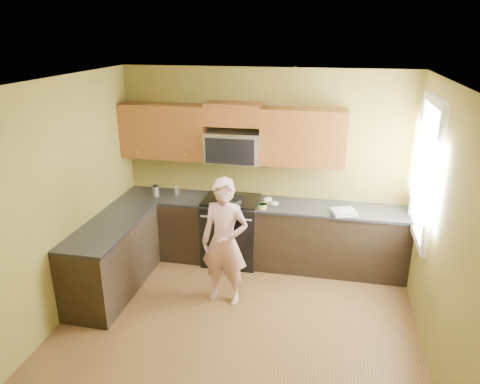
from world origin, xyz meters
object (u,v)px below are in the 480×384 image
(frying_pan, at_px, (232,202))
(travel_mug, at_px, (156,196))
(woman, at_px, (225,242))
(stove, at_px, (232,230))
(microwave, at_px, (233,162))
(butter_tub, at_px, (262,208))

(frying_pan, bearing_deg, travel_mug, 178.78)
(woman, bearing_deg, stove, 104.32)
(microwave, bearing_deg, travel_mug, -171.17)
(woman, distance_m, butter_tub, 0.89)
(stove, xyz_separation_m, microwave, (0.00, 0.12, 0.97))
(butter_tub, bearing_deg, frying_pan, 172.52)
(stove, xyz_separation_m, butter_tub, (0.47, -0.19, 0.45))
(woman, bearing_deg, travel_mug, 148.31)
(butter_tub, bearing_deg, microwave, 146.06)
(butter_tub, xyz_separation_m, travel_mug, (-1.56, 0.15, -0.00))
(woman, relative_size, butter_tub, 14.03)
(woman, relative_size, frying_pan, 3.27)
(microwave, distance_m, butter_tub, 0.77)
(frying_pan, height_order, travel_mug, travel_mug)
(microwave, relative_size, butter_tub, 6.78)
(butter_tub, bearing_deg, stove, 157.94)
(butter_tub, distance_m, travel_mug, 1.56)
(butter_tub, relative_size, travel_mug, 0.67)
(stove, height_order, woman, woman)
(microwave, bearing_deg, woman, -82.77)
(microwave, relative_size, travel_mug, 4.55)
(frying_pan, xyz_separation_m, butter_tub, (0.43, -0.06, -0.03))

